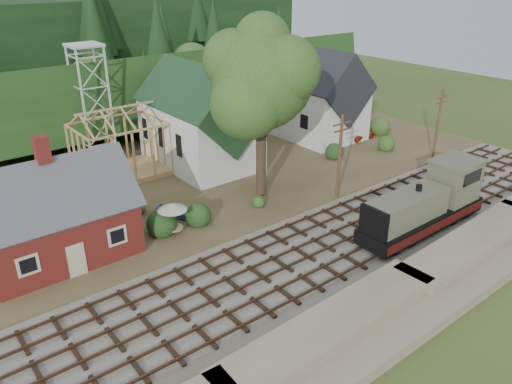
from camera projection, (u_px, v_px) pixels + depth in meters
ground at (323, 248)px, 37.88m from camera, size 140.00×140.00×0.00m
embankment at (419, 302)px, 31.84m from camera, size 64.00×5.00×1.60m
railroad_bed at (323, 247)px, 37.84m from camera, size 64.00×11.00×0.16m
village_flat at (196, 174)px, 50.60m from camera, size 64.00×26.00×0.30m
hillside at (101, 122)px, 67.72m from camera, size 70.00×28.96×12.74m
ridge at (61, 99)px, 79.09m from camera, size 80.00×20.00×12.00m
depot at (55, 219)px, 35.29m from camera, size 10.80×7.41×9.00m
church at (201, 119)px, 50.83m from camera, size 8.40×15.17×13.00m
farmhouse at (317, 99)px, 59.53m from camera, size 8.40×10.80×10.60m
timber_frame at (120, 147)px, 48.75m from camera, size 8.20×6.20×6.99m
lattice_tower at (87, 68)px, 50.18m from camera, size 3.20×3.20×12.12m
big_tree at (262, 86)px, 42.00m from camera, size 10.90×8.40×14.70m
telegraph_pole_near at (340, 156)px, 43.76m from camera, size 2.20×0.28×8.00m
telegraph_pole_far at (438, 125)px, 52.25m from camera, size 2.20×0.28×8.00m
locomotive at (427, 204)px, 39.64m from camera, size 12.59×3.15×5.02m
car_blue at (175, 210)px, 41.70m from camera, size 2.98×3.38×1.10m
car_green at (25, 257)px, 34.95m from camera, size 3.77×2.61×1.18m
car_red at (359, 134)px, 60.20m from camera, size 4.39×2.14×1.20m
patio_set at (172, 208)px, 38.41m from camera, size 2.31×2.31×2.57m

